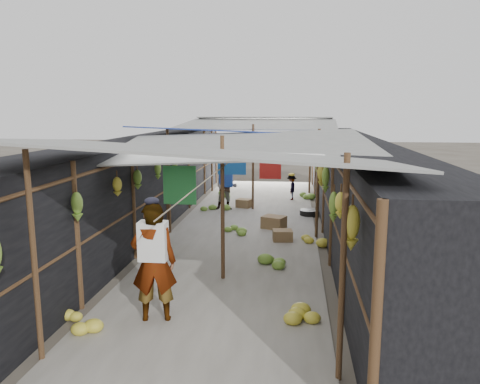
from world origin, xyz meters
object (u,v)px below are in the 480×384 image
at_px(vendor_elderly, 154,262).
at_px(black_basin, 309,213).
at_px(shopper_blue, 226,187).
at_px(crate_near, 283,236).
at_px(vendor_seated, 291,188).

bearing_deg(vendor_elderly, black_basin, -120.58).
distance_m(vendor_elderly, shopper_blue, 7.63).
bearing_deg(crate_near, black_basin, 68.81).
relative_size(crate_near, shopper_blue, 0.32).
bearing_deg(vendor_seated, vendor_elderly, -11.37).
xyz_separation_m(vendor_elderly, shopper_blue, (-0.08, 7.63, -0.19)).
distance_m(black_basin, vendor_seated, 2.36).
bearing_deg(vendor_seated, shopper_blue, -47.99).
relative_size(black_basin, vendor_elderly, 0.31).
distance_m(crate_near, vendor_elderly, 4.76).
height_order(crate_near, black_basin, crate_near).
xyz_separation_m(shopper_blue, vendor_seated, (1.97, 1.77, -0.26)).
relative_size(black_basin, shopper_blue, 0.40).
bearing_deg(vendor_elderly, shopper_blue, -101.20).
distance_m(black_basin, vendor_elderly, 7.58).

